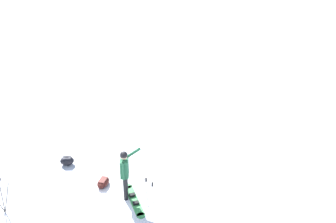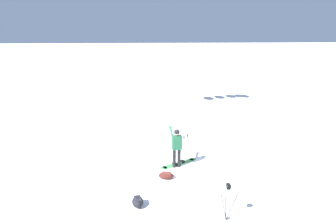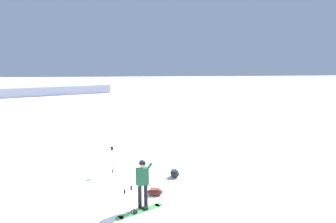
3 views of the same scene
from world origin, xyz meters
name	(u,v)px [view 2 (image 2 of 3)]	position (x,y,z in m)	size (l,w,h in m)	color
ground_plane	(196,174)	(0.00, 0.00, 0.00)	(300.00, 300.00, 0.00)	white
snowboarder	(177,144)	(-0.74, 0.70, 1.09)	(0.55, 0.67, 1.80)	black
snowboard	(179,163)	(-0.60, 0.99, 0.02)	(1.70, 1.00, 0.10)	#3F994C
gear_bag_large	(138,202)	(-2.42, -1.98, 0.18)	(0.47, 0.57, 0.35)	black
camera_tripod	(228,195)	(0.40, -2.96, 0.93)	(0.59, 0.53, 1.30)	#262628
gear_bag_small	(166,175)	(-1.29, -0.24, 0.14)	(0.66, 0.44, 0.26)	#4C1E19
ski_poles	(186,143)	(-0.20, 1.59, 0.76)	(0.30, 0.36, 1.15)	gray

